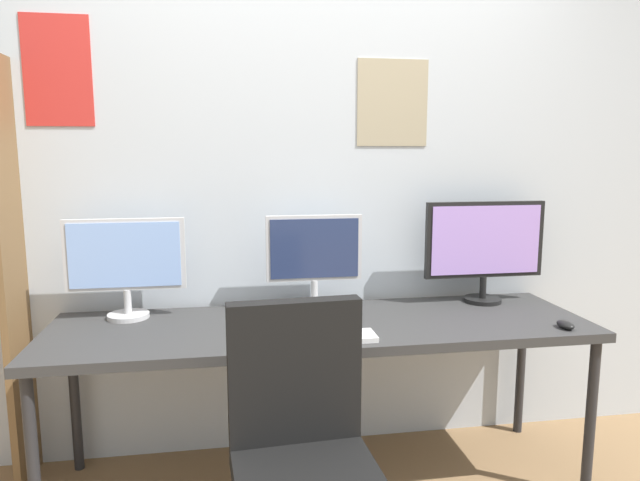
{
  "coord_description": "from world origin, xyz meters",
  "views": [
    {
      "loc": [
        -0.39,
        -1.72,
        1.47
      ],
      "look_at": [
        0.0,
        0.65,
        1.09
      ],
      "focal_mm": 31.91,
      "sensor_mm": 36.0,
      "label": 1
    }
  ],
  "objects_px": {
    "keyboard_main": "(332,337)",
    "desk": "(322,334)",
    "monitor_right": "(485,245)",
    "monitor_center": "(314,256)",
    "computer_mouse": "(565,325)",
    "monitor_left": "(126,262)"
  },
  "relations": [
    {
      "from": "keyboard_main",
      "to": "computer_mouse",
      "type": "relative_size",
      "value": 3.61
    },
    {
      "from": "monitor_right",
      "to": "monitor_center",
      "type": "bearing_deg",
      "value": -179.99
    },
    {
      "from": "desk",
      "to": "monitor_left",
      "type": "xyz_separation_m",
      "value": [
        -0.83,
        0.21,
        0.3
      ]
    },
    {
      "from": "desk",
      "to": "monitor_right",
      "type": "distance_m",
      "value": 0.92
    },
    {
      "from": "monitor_center",
      "to": "monitor_right",
      "type": "xyz_separation_m",
      "value": [
        0.83,
        0.0,
        0.03
      ]
    },
    {
      "from": "desk",
      "to": "monitor_right",
      "type": "height_order",
      "value": "monitor_right"
    },
    {
      "from": "monitor_left",
      "to": "monitor_center",
      "type": "relative_size",
      "value": 1.16
    },
    {
      "from": "monitor_right",
      "to": "computer_mouse",
      "type": "height_order",
      "value": "monitor_right"
    },
    {
      "from": "monitor_left",
      "to": "desk",
      "type": "bearing_deg",
      "value": -14.3
    },
    {
      "from": "monitor_left",
      "to": "monitor_right",
      "type": "relative_size",
      "value": 0.86
    },
    {
      "from": "desk",
      "to": "monitor_right",
      "type": "relative_size",
      "value": 3.9
    },
    {
      "from": "monitor_left",
      "to": "keyboard_main",
      "type": "xyz_separation_m",
      "value": [
        0.83,
        -0.44,
        -0.24
      ]
    },
    {
      "from": "monitor_left",
      "to": "computer_mouse",
      "type": "bearing_deg",
      "value": -14.09
    },
    {
      "from": "monitor_center",
      "to": "computer_mouse",
      "type": "distance_m",
      "value": 1.11
    },
    {
      "from": "keyboard_main",
      "to": "desk",
      "type": "bearing_deg",
      "value": 90.0
    },
    {
      "from": "monitor_left",
      "to": "computer_mouse",
      "type": "xyz_separation_m",
      "value": [
        1.82,
        -0.46,
        -0.24
      ]
    },
    {
      "from": "desk",
      "to": "monitor_center",
      "type": "distance_m",
      "value": 0.37
    },
    {
      "from": "monitor_center",
      "to": "keyboard_main",
      "type": "bearing_deg",
      "value": -90.0
    },
    {
      "from": "monitor_center",
      "to": "computer_mouse",
      "type": "relative_size",
      "value": 4.6
    },
    {
      "from": "desk",
      "to": "monitor_left",
      "type": "relative_size",
      "value": 4.51
    },
    {
      "from": "monitor_center",
      "to": "computer_mouse",
      "type": "height_order",
      "value": "monitor_center"
    },
    {
      "from": "keyboard_main",
      "to": "monitor_right",
      "type": "bearing_deg",
      "value": 27.97
    }
  ]
}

